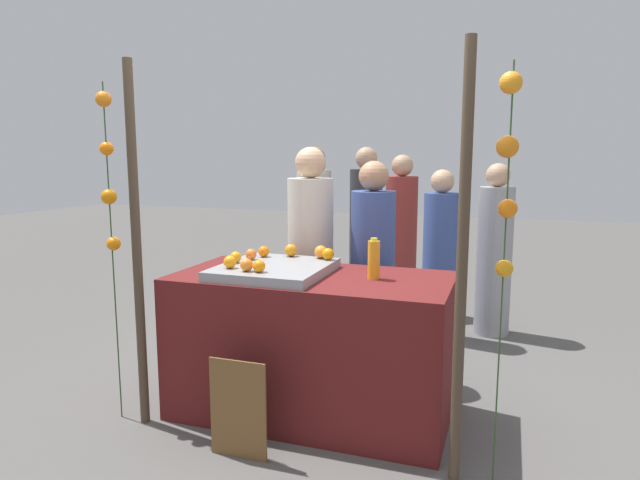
# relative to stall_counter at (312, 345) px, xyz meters

# --- Properties ---
(ground_plane) EXTENTS (24.00, 24.00, 0.00)m
(ground_plane) POSITION_rel_stall_counter_xyz_m (0.00, 0.00, -0.45)
(ground_plane) COLOR #565451
(stall_counter) EXTENTS (1.71, 0.85, 0.90)m
(stall_counter) POSITION_rel_stall_counter_xyz_m (0.00, 0.00, 0.00)
(stall_counter) COLOR #5B1919
(stall_counter) RESTS_ON ground_plane
(orange_tray) EXTENTS (0.65, 0.72, 0.06)m
(orange_tray) POSITION_rel_stall_counter_xyz_m (-0.24, -0.05, 0.48)
(orange_tray) COLOR gray
(orange_tray) RESTS_ON stall_counter
(orange_0) EXTENTS (0.08, 0.08, 0.08)m
(orange_0) POSITION_rel_stall_counter_xyz_m (-0.31, -0.28, 0.55)
(orange_0) COLOR orange
(orange_0) RESTS_ON orange_tray
(orange_1) EXTENTS (0.07, 0.07, 0.07)m
(orange_1) POSITION_rel_stall_counter_xyz_m (-0.41, 0.18, 0.55)
(orange_1) COLOR orange
(orange_1) RESTS_ON orange_tray
(orange_2) EXTENTS (0.09, 0.09, 0.09)m
(orange_2) POSITION_rel_stall_counter_xyz_m (-0.03, 0.25, 0.55)
(orange_2) COLOR orange
(orange_2) RESTS_ON orange_tray
(orange_3) EXTENTS (0.08, 0.08, 0.08)m
(orange_3) POSITION_rel_stall_counter_xyz_m (0.03, 0.22, 0.55)
(orange_3) COLOR orange
(orange_3) RESTS_ON orange_tray
(orange_4) EXTENTS (0.08, 0.08, 0.08)m
(orange_4) POSITION_rel_stall_counter_xyz_m (-0.44, -0.24, 0.55)
(orange_4) COLOR orange
(orange_4) RESTS_ON orange_tray
(orange_5) EXTENTS (0.08, 0.08, 0.08)m
(orange_5) POSITION_rel_stall_counter_xyz_m (-0.24, 0.25, 0.55)
(orange_5) COLOR orange
(orange_5) RESTS_ON orange_tray
(orange_6) EXTENTS (0.07, 0.07, 0.07)m
(orange_6) POSITION_rel_stall_counter_xyz_m (-0.49, -0.07, 0.55)
(orange_6) COLOR orange
(orange_6) RESTS_ON orange_tray
(orange_7) EXTENTS (0.07, 0.07, 0.07)m
(orange_7) POSITION_rel_stall_counter_xyz_m (-0.45, 0.06, 0.55)
(orange_7) COLOR orange
(orange_7) RESTS_ON orange_tray
(orange_8) EXTENTS (0.07, 0.07, 0.07)m
(orange_8) POSITION_rel_stall_counter_xyz_m (-0.23, -0.28, 0.55)
(orange_8) COLOR orange
(orange_8) RESTS_ON orange_tray
(juice_bottle) EXTENTS (0.07, 0.07, 0.25)m
(juice_bottle) POSITION_rel_stall_counter_xyz_m (0.38, 0.03, 0.57)
(juice_bottle) COLOR orange
(juice_bottle) RESTS_ON stall_counter
(chalkboard_sign) EXTENTS (0.33, 0.03, 0.57)m
(chalkboard_sign) POSITION_rel_stall_counter_xyz_m (-0.19, -0.64, -0.18)
(chalkboard_sign) COLOR brown
(chalkboard_sign) RESTS_ON ground_plane
(vendor_left) EXTENTS (0.34, 0.34, 1.70)m
(vendor_left) POSITION_rel_stall_counter_xyz_m (-0.26, 0.68, 0.34)
(vendor_left) COLOR beige
(vendor_left) RESTS_ON ground_plane
(vendor_right) EXTENTS (0.32, 0.32, 1.60)m
(vendor_right) POSITION_rel_stall_counter_xyz_m (0.22, 0.70, 0.29)
(vendor_right) COLOR #384C8C
(vendor_right) RESTS_ON ground_plane
(crowd_person_0) EXTENTS (0.35, 0.35, 1.72)m
(crowd_person_0) POSITION_rel_stall_counter_xyz_m (-0.31, 2.56, 0.35)
(crowd_person_0) COLOR #333338
(crowd_person_0) RESTS_ON ground_plane
(crowd_person_1) EXTENTS (0.34, 0.34, 1.72)m
(crowd_person_1) POSITION_rel_stall_counter_xyz_m (-0.73, 2.09, 0.35)
(crowd_person_1) COLOR beige
(crowd_person_1) RESTS_ON ground_plane
(crowd_person_2) EXTENTS (0.30, 0.30, 1.51)m
(crowd_person_2) POSITION_rel_stall_counter_xyz_m (0.58, 1.74, 0.26)
(crowd_person_2) COLOR #384C8C
(crowd_person_2) RESTS_ON ground_plane
(crowd_person_3) EXTENTS (0.33, 0.33, 1.64)m
(crowd_person_3) POSITION_rel_stall_counter_xyz_m (0.09, 2.49, 0.32)
(crowd_person_3) COLOR maroon
(crowd_person_3) RESTS_ON ground_plane
(crowd_person_4) EXTENTS (0.31, 0.31, 1.57)m
(crowd_person_4) POSITION_rel_stall_counter_xyz_m (1.03, 2.03, 0.28)
(crowd_person_4) COLOR #99999E
(crowd_person_4) RESTS_ON ground_plane
(canopy_post_left) EXTENTS (0.06, 0.06, 2.18)m
(canopy_post_left) POSITION_rel_stall_counter_xyz_m (-0.94, -0.47, 0.64)
(canopy_post_left) COLOR #473828
(canopy_post_left) RESTS_ON ground_plane
(canopy_post_right) EXTENTS (0.06, 0.06, 2.18)m
(canopy_post_right) POSITION_rel_stall_counter_xyz_m (0.94, -0.47, 0.64)
(canopy_post_right) COLOR #473828
(canopy_post_right) RESTS_ON ground_plane
(garland_strand_left) EXTENTS (0.10, 0.09, 2.06)m
(garland_strand_left) POSITION_rel_stall_counter_xyz_m (-1.12, -0.46, 1.08)
(garland_strand_left) COLOR #2D4C23
(garland_strand_left) RESTS_ON ground_plane
(garland_strand_right) EXTENTS (0.11, 0.11, 2.06)m
(garland_strand_right) POSITION_rel_stall_counter_xyz_m (1.12, -0.46, 1.14)
(garland_strand_right) COLOR #2D4C23
(garland_strand_right) RESTS_ON ground_plane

